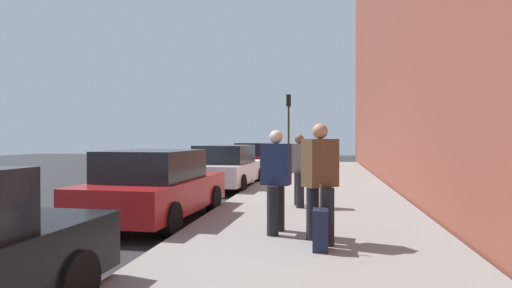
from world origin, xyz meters
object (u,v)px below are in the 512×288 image
pedestrian_grey_coat (299,168)px  pedestrian_brown_coat (320,179)px  parked_car_maroon (256,158)px  rolling_suitcase (320,230)px  parked_car_red (156,186)px  parked_car_white (226,167)px  traffic_light_pole (289,117)px  pedestrian_navy_coat (276,178)px

pedestrian_grey_coat → pedestrian_brown_coat: bearing=-171.3°
parked_car_maroon → rolling_suitcase: size_ratio=5.00×
parked_car_maroon → pedestrian_brown_coat: 14.51m
parked_car_red → parked_car_white: size_ratio=0.91×
pedestrian_grey_coat → rolling_suitcase: size_ratio=1.79×
parked_car_red → rolling_suitcase: parked_car_red is taller
parked_car_white → pedestrian_grey_coat: 5.07m
parked_car_red → parked_car_white: bearing=-1.4°
parked_car_maroon → rolling_suitcase: 14.99m
parked_car_maroon → pedestrian_brown_coat: size_ratio=2.58×
parked_car_maroon → pedestrian_grey_coat: 11.09m
rolling_suitcase → traffic_light_pole: bearing=6.1°
parked_car_red → traffic_light_pole: 17.28m
pedestrian_grey_coat → traffic_light_pole: bearing=5.7°
pedestrian_brown_coat → traffic_light_pole: traffic_light_pole is taller
parked_car_red → pedestrian_navy_coat: 2.95m
parked_car_white → pedestrian_navy_coat: bearing=-160.5°
parked_car_red → parked_car_white: (5.88, -0.14, 0.00)m
pedestrian_brown_coat → traffic_light_pole: (18.85, 2.06, 1.86)m
pedestrian_brown_coat → rolling_suitcase: size_ratio=1.94×
traffic_light_pole → parked_car_maroon: bearing=165.6°
parked_car_white → pedestrian_brown_coat: 8.33m
parked_car_white → parked_car_maroon: same height
parked_car_maroon → pedestrian_brown_coat: (-14.14, -3.27, 0.37)m
parked_car_white → rolling_suitcase: parked_car_white is taller
parked_car_white → pedestrian_brown_coat: pedestrian_brown_coat is taller
parked_car_red → pedestrian_grey_coat: 3.32m
parked_car_white → pedestrian_grey_coat: (-4.26, -2.74, 0.30)m
parked_car_white → traffic_light_pole: 11.48m
pedestrian_grey_coat → parked_car_maroon: bearing=14.3°
pedestrian_brown_coat → pedestrian_navy_coat: size_ratio=1.05×
pedestrian_grey_coat → parked_car_white: bearing=32.8°
traffic_light_pole → pedestrian_brown_coat: bearing=-173.8°
pedestrian_brown_coat → rolling_suitcase: bearing=-178.4°
traffic_light_pole → rolling_suitcase: (-19.34, -2.07, -2.55)m
parked_car_red → pedestrian_grey_coat: bearing=-60.6°
parked_car_white → pedestrian_brown_coat: (-7.66, -3.26, 0.37)m
parked_car_maroon → pedestrian_brown_coat: pedestrian_brown_coat is taller
parked_car_white → pedestrian_brown_coat: size_ratio=2.50×
parked_car_maroon → pedestrian_grey_coat: (-10.74, -2.75, 0.30)m
pedestrian_navy_coat → traffic_light_pole: 18.47m
pedestrian_grey_coat → rolling_suitcase: pedestrian_grey_coat is taller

